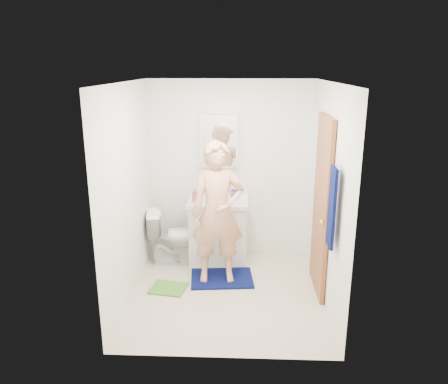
# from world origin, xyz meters

# --- Properties ---
(floor) EXTENTS (2.20, 2.40, 0.02)m
(floor) POSITION_xyz_m (0.00, 0.00, -0.01)
(floor) COLOR beige
(floor) RESTS_ON ground
(ceiling) EXTENTS (2.20, 2.40, 0.02)m
(ceiling) POSITION_xyz_m (0.00, 0.00, 2.41)
(ceiling) COLOR white
(ceiling) RESTS_ON ground
(wall_back) EXTENTS (2.20, 0.02, 2.40)m
(wall_back) POSITION_xyz_m (0.00, 1.21, 1.20)
(wall_back) COLOR white
(wall_back) RESTS_ON ground
(wall_front) EXTENTS (2.20, 0.02, 2.40)m
(wall_front) POSITION_xyz_m (0.00, -1.21, 1.20)
(wall_front) COLOR white
(wall_front) RESTS_ON ground
(wall_left) EXTENTS (0.02, 2.40, 2.40)m
(wall_left) POSITION_xyz_m (-1.11, 0.00, 1.20)
(wall_left) COLOR white
(wall_left) RESTS_ON ground
(wall_right) EXTENTS (0.02, 2.40, 2.40)m
(wall_right) POSITION_xyz_m (1.11, 0.00, 1.20)
(wall_right) COLOR white
(wall_right) RESTS_ON ground
(vanity_cabinet) EXTENTS (0.75, 0.55, 0.80)m
(vanity_cabinet) POSITION_xyz_m (-0.15, 0.91, 0.40)
(vanity_cabinet) COLOR white
(vanity_cabinet) RESTS_ON floor
(countertop) EXTENTS (0.79, 0.59, 0.05)m
(countertop) POSITION_xyz_m (-0.15, 0.91, 0.83)
(countertop) COLOR white
(countertop) RESTS_ON vanity_cabinet
(sink_basin) EXTENTS (0.40, 0.40, 0.03)m
(sink_basin) POSITION_xyz_m (-0.15, 0.91, 0.84)
(sink_basin) COLOR white
(sink_basin) RESTS_ON countertop
(faucet) EXTENTS (0.03, 0.03, 0.12)m
(faucet) POSITION_xyz_m (-0.15, 1.09, 0.91)
(faucet) COLOR silver
(faucet) RESTS_ON countertop
(medicine_cabinet) EXTENTS (0.50, 0.12, 0.70)m
(medicine_cabinet) POSITION_xyz_m (-0.15, 1.14, 1.60)
(medicine_cabinet) COLOR white
(medicine_cabinet) RESTS_ON wall_back
(mirror_panel) EXTENTS (0.46, 0.01, 0.66)m
(mirror_panel) POSITION_xyz_m (-0.15, 1.08, 1.60)
(mirror_panel) COLOR white
(mirror_panel) RESTS_ON wall_back
(door) EXTENTS (0.05, 0.80, 2.05)m
(door) POSITION_xyz_m (1.07, 0.15, 1.02)
(door) COLOR #A0582C
(door) RESTS_ON ground
(door_knob) EXTENTS (0.07, 0.07, 0.07)m
(door_knob) POSITION_xyz_m (1.03, -0.17, 0.95)
(door_knob) COLOR gold
(door_knob) RESTS_ON door
(towel) EXTENTS (0.03, 0.24, 0.80)m
(towel) POSITION_xyz_m (1.03, -0.57, 1.25)
(towel) COLOR #070F45
(towel) RESTS_ON wall_right
(towel_hook) EXTENTS (0.06, 0.02, 0.02)m
(towel_hook) POSITION_xyz_m (1.07, -0.57, 1.67)
(towel_hook) COLOR silver
(towel_hook) RESTS_ON wall_right
(toilet) EXTENTS (0.77, 0.52, 0.73)m
(toilet) POSITION_xyz_m (-0.73, 0.80, 0.37)
(toilet) COLOR white
(toilet) RESTS_ON floor
(bath_mat) EXTENTS (0.81, 0.61, 0.02)m
(bath_mat) POSITION_xyz_m (-0.08, 0.32, 0.01)
(bath_mat) COLOR #070F45
(bath_mat) RESTS_ON floor
(green_rug) EXTENTS (0.46, 0.41, 0.02)m
(green_rug) POSITION_xyz_m (-0.70, 0.04, 0.01)
(green_rug) COLOR #4B9230
(green_rug) RESTS_ON floor
(soap_dispenser) EXTENTS (0.09, 0.09, 0.18)m
(soap_dispenser) POSITION_xyz_m (-0.45, 0.83, 0.94)
(soap_dispenser) COLOR #B35B53
(soap_dispenser) RESTS_ON countertop
(toothbrush_cup) EXTENTS (0.13, 0.13, 0.09)m
(toothbrush_cup) POSITION_xyz_m (0.06, 1.05, 0.90)
(toothbrush_cup) COLOR #773D87
(toothbrush_cup) RESTS_ON countertop
(man) EXTENTS (0.67, 0.48, 1.72)m
(man) POSITION_xyz_m (-0.12, 0.29, 0.88)
(man) COLOR tan
(man) RESTS_ON bath_mat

